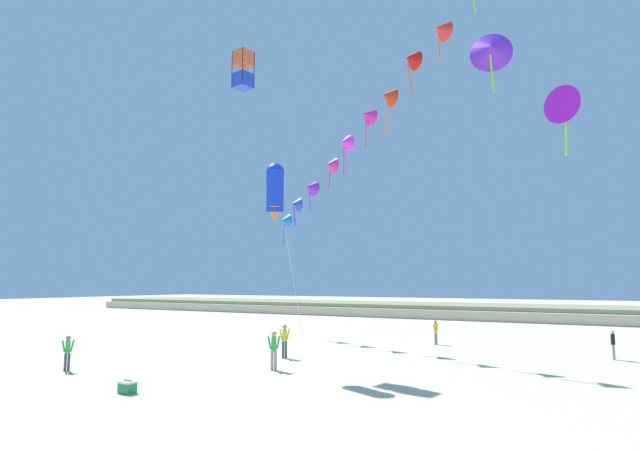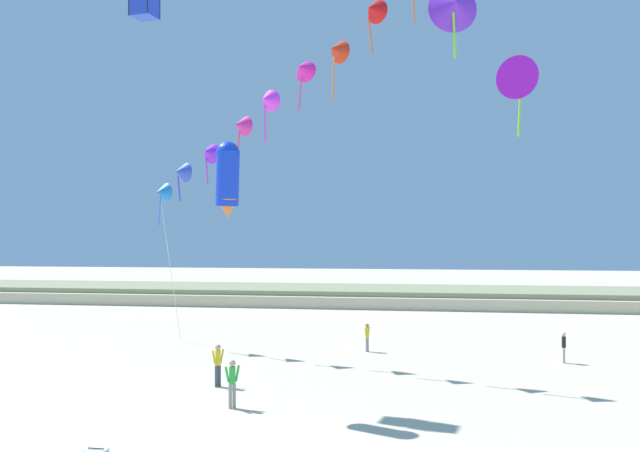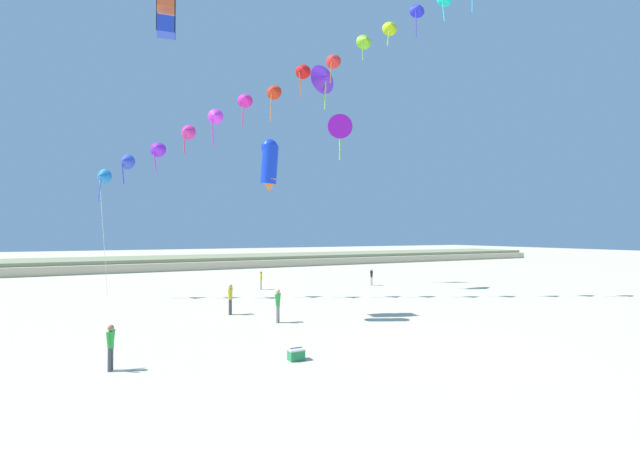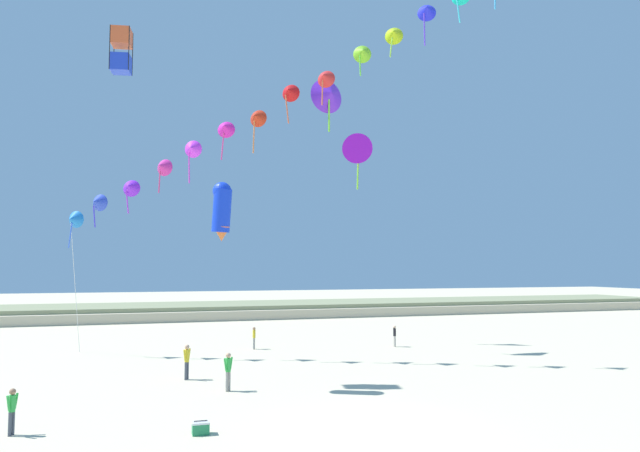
% 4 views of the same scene
% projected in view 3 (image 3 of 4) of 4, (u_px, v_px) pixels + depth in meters
% --- Properties ---
extents(ground_plane, '(240.00, 240.00, 0.00)m').
position_uv_depth(ground_plane, '(441.00, 349.00, 17.10)').
color(ground_plane, beige).
extents(dune_ridge, '(120.00, 13.01, 1.46)m').
position_uv_depth(dune_ridge, '(197.00, 262.00, 60.10)').
color(dune_ridge, beige).
rests_on(dune_ridge, ground).
extents(person_near_left, '(0.21, 0.53, 1.50)m').
position_uv_depth(person_near_left, '(372.00, 276.00, 38.29)').
color(person_near_left, gray).
rests_on(person_near_left, ground).
extents(person_near_right, '(0.51, 0.47, 1.73)m').
position_uv_depth(person_near_right, '(278.00, 303.00, 22.24)').
color(person_near_right, gray).
rests_on(person_near_right, ground).
extents(person_mid_center, '(0.43, 0.54, 1.74)m').
position_uv_depth(person_mid_center, '(230.00, 297.00, 24.43)').
color(person_mid_center, '#474C56').
rests_on(person_mid_center, ground).
extents(person_far_left, '(0.33, 0.51, 1.55)m').
position_uv_depth(person_far_left, '(111.00, 344.00, 14.41)').
color(person_far_left, '#474C56').
rests_on(person_far_left, ground).
extents(person_far_right, '(0.29, 0.51, 1.51)m').
position_uv_depth(person_far_right, '(261.00, 279.00, 35.38)').
color(person_far_right, gray).
rests_on(person_far_right, ground).
extents(kite_banner_string, '(27.20, 15.48, 24.32)m').
position_uv_depth(kite_banner_string, '(303.00, 72.00, 30.60)').
color(kite_banner_string, blue).
extents(large_kite_low_lead, '(1.13, 1.13, 2.29)m').
position_uv_depth(large_kite_low_lead, '(166.00, 15.00, 23.60)').
color(large_kite_low_lead, blue).
extents(large_kite_mid_trail, '(2.58, 1.42, 3.84)m').
position_uv_depth(large_kite_mid_trail, '(325.00, 78.00, 35.32)').
color(large_kite_mid_trail, '#6D28D9').
extents(large_kite_high_solo, '(1.26, 1.31, 2.81)m').
position_uv_depth(large_kite_high_solo, '(269.00, 163.00, 22.60)').
color(large_kite_high_solo, blue).
extents(large_kite_outer_drift, '(2.45, 1.74, 4.30)m').
position_uv_depth(large_kite_outer_drift, '(340.00, 127.00, 40.22)').
color(large_kite_outer_drift, purple).
extents(beach_cooler, '(0.58, 0.41, 0.46)m').
position_uv_depth(beach_cooler, '(296.00, 354.00, 15.64)').
color(beach_cooler, '#23844C').
rests_on(beach_cooler, ground).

